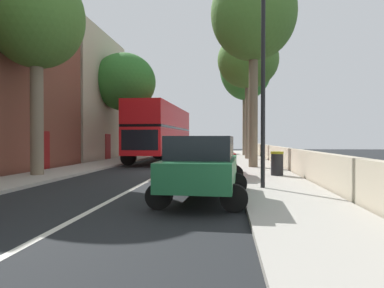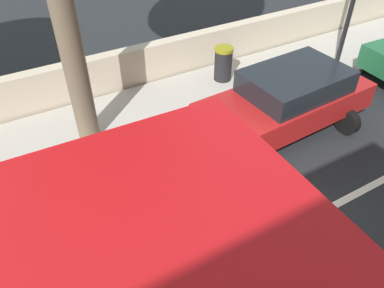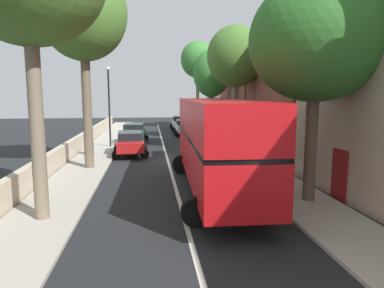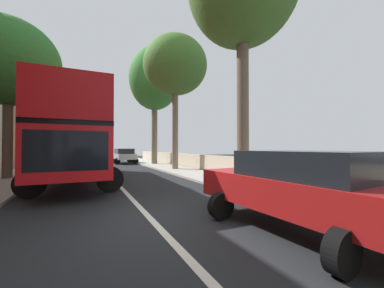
{
  "view_description": "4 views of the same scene",
  "coord_description": "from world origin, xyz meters",
  "views": [
    {
      "loc": [
        3.16,
        -16.78,
        1.67
      ],
      "look_at": [
        0.99,
        3.92,
        1.38
      ],
      "focal_mm": 31.44,
      "sensor_mm": 36.0,
      "label": 1
    },
    {
      "loc": [
        -3.02,
        3.79,
        5.9
      ],
      "look_at": [
        1.36,
        1.27,
        1.73
      ],
      "focal_mm": 35.27,
      "sensor_mm": 36.0,
      "label": 2
    },
    {
      "loc": [
        1.15,
        22.58,
        4.31
      ],
      "look_at": [
        -1.2,
        3.4,
        1.53
      ],
      "focal_mm": 32.62,
      "sensor_mm": 36.0,
      "label": 3
    },
    {
      "loc": [
        -1.48,
        -5.21,
        1.73
      ],
      "look_at": [
        2.67,
        3.27,
        1.88
      ],
      "focal_mm": 20.82,
      "sensor_mm": 36.0,
      "label": 4
    }
  ],
  "objects": [
    {
      "name": "parked_car_silver_right_1",
      "position": [
        2.5,
        19.85,
        0.92
      ],
      "size": [
        2.65,
        4.26,
        1.61
      ],
      "color": "#B7BABF",
      "rests_on": "ground"
    },
    {
      "name": "double_decker_bus",
      "position": [
        -1.7,
        7.89,
        2.36
      ],
      "size": [
        3.8,
        11.51,
        4.06
      ],
      "color": "red",
      "rests_on": "ground"
    },
    {
      "name": "street_tree_right_3",
      "position": [
        4.96,
        16.58,
        8.65
      ],
      "size": [
        5.09,
        5.09,
        11.8
      ],
      "color": "#7A6B56",
      "rests_on": "sidewalk_right"
    },
    {
      "name": "parked_car_red_right_0",
      "position": [
        2.5,
        -2.05,
        0.95
      ],
      "size": [
        2.61,
        4.47,
        1.66
      ],
      "color": "#AD1919",
      "rests_on": "ground"
    },
    {
      "name": "ground_plane",
      "position": [
        0.0,
        0.0,
        0.0
      ],
      "size": [
        84.0,
        84.0,
        0.0
      ],
      "primitive_type": "plane",
      "color": "black"
    },
    {
      "name": "road_centre_line",
      "position": [
        0.0,
        0.0,
        0.0
      ],
      "size": [
        0.16,
        54.0,
        0.01
      ],
      "primitive_type": "cube",
      "color": "silver",
      "rests_on": "ground"
    },
    {
      "name": "street_tree_right_1",
      "position": [
        4.83,
        10.63,
        7.99
      ],
      "size": [
        4.89,
        4.89,
        10.2
      ],
      "color": "#7A6B56",
      "rests_on": "sidewalk_right"
    },
    {
      "name": "litter_bin_right",
      "position": [
        5.3,
        -2.06,
        0.64
      ],
      "size": [
        0.55,
        0.55,
        1.02
      ],
      "color": "black",
      "rests_on": "sidewalk_right"
    },
    {
      "name": "street_tree_left_6",
      "position": [
        -5.11,
        9.75,
        6.28
      ],
      "size": [
        5.03,
        5.03,
        8.51
      ],
      "color": "brown",
      "rests_on": "sidewalk_left"
    },
    {
      "name": "sidewalk_right",
      "position": [
        4.9,
        0.0,
        0.06
      ],
      "size": [
        2.6,
        60.0,
        0.12
      ],
      "primitive_type": "cube",
      "color": "#B2ADA3",
      "rests_on": "ground"
    },
    {
      "name": "boundary_wall_right",
      "position": [
        6.45,
        0.0,
        0.6
      ],
      "size": [
        0.36,
        54.0,
        1.2
      ],
      "primitive_type": "cube",
      "color": "beige",
      "rests_on": "ground"
    }
  ]
}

